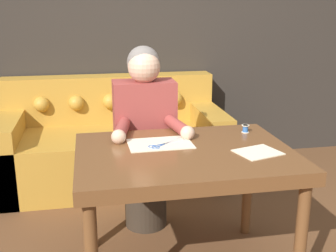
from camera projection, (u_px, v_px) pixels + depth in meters
wall_back at (132, 21)px, 3.75m from camera, size 8.00×0.06×2.60m
dining_table at (185, 165)px, 2.18m from camera, size 1.11×0.82×0.72m
couch at (113, 145)px, 3.56m from camera, size 1.82×0.89×0.85m
person at (145, 140)px, 2.70m from camera, size 0.46×0.57×1.20m
pattern_paper_main at (160, 144)px, 2.26m from camera, size 0.35×0.23×0.00m
pattern_paper_offcut at (258, 152)px, 2.13m from camera, size 0.25×0.23×0.00m
scissors at (162, 145)px, 2.24m from camera, size 0.23×0.18×0.01m
thread_spool at (245, 129)px, 2.46m from camera, size 0.04×0.04×0.05m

